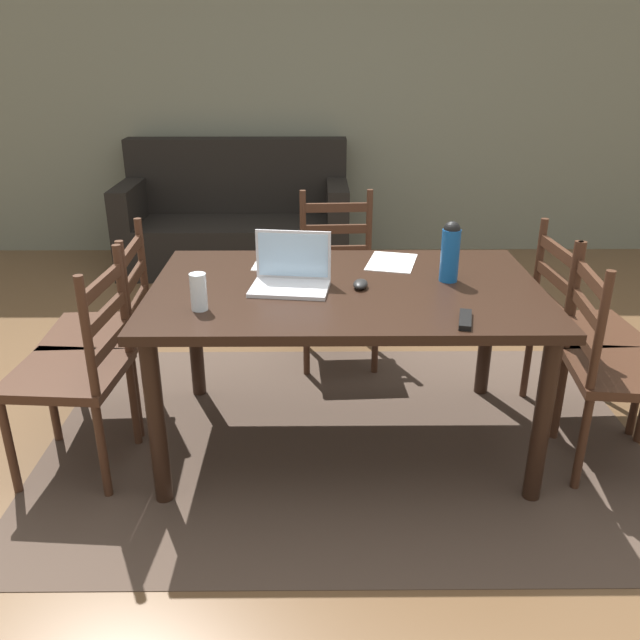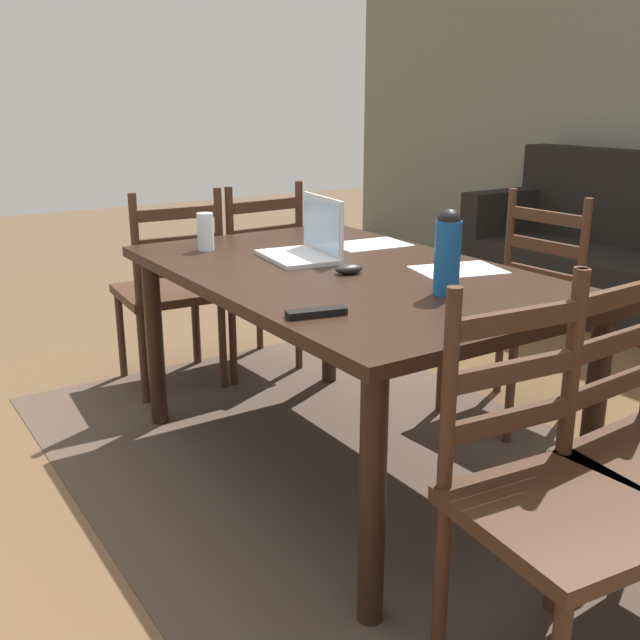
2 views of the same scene
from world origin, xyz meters
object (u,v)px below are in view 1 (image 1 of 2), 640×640
Objects in this scene: dining_table at (346,304)px; chair_far_head at (338,282)px; laptop at (291,273)px; water_bottle at (450,250)px; chair_right_far at (579,329)px; chair_right_near at (616,369)px; chair_left_far at (106,331)px; couch at (236,223)px; tv_remote at (465,320)px; chair_left_near at (76,372)px; computer_mouse at (360,284)px; drinking_glass at (199,292)px.

chair_far_head is at bearing 90.14° from dining_table.
laptop is 0.68m from water_bottle.
chair_right_far reaches higher than dining_table.
dining_table is 1.74× the size of chair_far_head.
chair_right_near and chair_left_far have the same top height.
couch is 10.59× the size of tv_remote.
chair_left_near is 1.00× the size of chair_right_far.
dining_table is 4.77× the size of laptop.
tv_remote reaches higher than dining_table.
laptop is at bearing -173.31° from computer_mouse.
chair_left_far is (-1.11, 0.21, -0.21)m from dining_table.
chair_right_near is 6.54× the size of drinking_glass.
water_bottle is at bearing -61.63° from chair_far_head.
dining_table is 9.70× the size of tv_remote.
water_bottle is at bearing 23.65° from computer_mouse.
chair_left_near is at bearing -96.83° from couch.
chair_right_near is at bearing -44.29° from chair_far_head.
water_bottle reaches higher than chair_right_near.
drinking_glass is at bearing -162.34° from water_bottle.
dining_table is 1.15m from chair_right_near.
couch reaches higher than chair_right_far.
computer_mouse is (0.06, -0.91, 0.31)m from chair_far_head.
couch reaches higher than chair_left_near.
chair_left_near is 0.53× the size of couch.
computer_mouse is (0.06, -0.03, 0.10)m from dining_table.
chair_left_far is 2.23m from chair_right_far.
water_bottle is (1.56, -0.15, 0.43)m from chair_left_far.
chair_left_near is at bearing -169.36° from dining_table.
dining_table is at bearing 169.73° from chair_right_near.
laptop is (-0.23, -0.89, 0.35)m from chair_far_head.
chair_right_far reaches higher than drinking_glass.
chair_right_far is 0.81m from water_bottle.
computer_mouse is at bearing -86.21° from chair_far_head.
chair_far_head is 1.30m from chair_left_far.
chair_far_head is 6.54× the size of drinking_glass.
laptop is at bearing -171.14° from chair_right_far.
chair_left_far is 1.68m from tv_remote.
chair_left_near is 0.97m from laptop.
tv_remote is (-0.69, -0.19, 0.31)m from chair_right_near.
dining_table is 0.91m from chair_far_head.
water_bottle is at bearing -64.58° from couch.
chair_right_near is 3.62× the size of water_bottle.
chair_left_near is 2.75× the size of laptop.
chair_left_far is at bearing 138.79° from drinking_glass.
water_bottle is (-0.67, -0.14, 0.43)m from chair_right_far.
laptop reaches higher than chair_right_far.
water_bottle is (0.44, 0.06, 0.22)m from dining_table.
couch is (0.34, 2.83, -0.11)m from chair_left_near.
drinking_glass is 0.85× the size of tv_remote.
chair_right_near and chair_right_far have the same top height.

